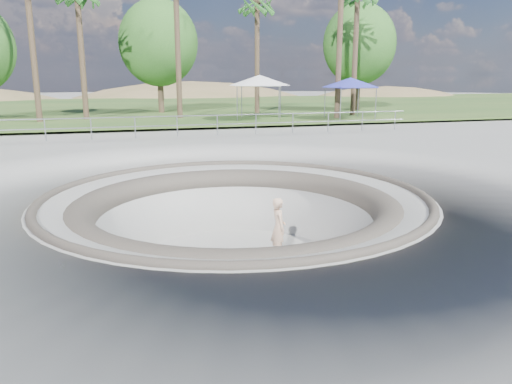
% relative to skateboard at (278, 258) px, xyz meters
% --- Properties ---
extents(ground, '(180.00, 180.00, 0.00)m').
position_rel_skateboard_xyz_m(ground, '(-1.19, 0.06, 1.84)').
color(ground, gray).
rests_on(ground, ground).
extents(skate_bowl, '(14.00, 14.00, 4.10)m').
position_rel_skateboard_xyz_m(skate_bowl, '(-1.19, 0.06, 0.01)').
color(skate_bowl, gray).
rests_on(skate_bowl, ground).
extents(grass_strip, '(180.00, 36.00, 0.12)m').
position_rel_skateboard_xyz_m(grass_strip, '(-1.19, 34.06, 2.06)').
color(grass_strip, '#2A4E1F').
rests_on(grass_strip, ground).
extents(distant_hills, '(103.20, 45.00, 28.60)m').
position_rel_skateboard_xyz_m(distant_hills, '(2.58, 57.23, -5.18)').
color(distant_hills, brown).
rests_on(distant_hills, ground).
extents(safety_railing, '(25.00, 0.06, 1.03)m').
position_rel_skateboard_xyz_m(safety_railing, '(-1.19, 12.06, 2.53)').
color(safety_railing, gray).
rests_on(safety_railing, ground).
extents(skateboard, '(0.76, 0.42, 0.08)m').
position_rel_skateboard_xyz_m(skateboard, '(0.00, 0.00, 0.00)').
color(skateboard, '#8E5E38').
rests_on(skateboard, ground).
extents(skater, '(0.43, 0.63, 1.69)m').
position_rel_skateboard_xyz_m(skater, '(0.00, 0.00, 0.86)').
color(skater, '#E2B492').
rests_on(skater, skateboard).
extents(canopy_white, '(5.25, 5.25, 2.83)m').
position_rel_skateboard_xyz_m(canopy_white, '(5.12, 19.25, 4.60)').
color(canopy_white, gray).
rests_on(canopy_white, ground).
extents(canopy_blue, '(5.27, 5.27, 2.66)m').
position_rel_skateboard_xyz_m(canopy_blue, '(11.00, 18.06, 4.45)').
color(canopy_blue, gray).
rests_on(canopy_blue, ground).
extents(palm_d, '(2.60, 2.60, 8.98)m').
position_rel_skateboard_xyz_m(palm_d, '(6.41, 24.30, 9.71)').
color(palm_d, brown).
rests_on(palm_d, ground).
extents(bushy_tree_mid, '(5.87, 5.33, 8.46)m').
position_rel_skateboard_xyz_m(bushy_tree_mid, '(-0.52, 26.83, 7.26)').
color(bushy_tree_mid, brown).
rests_on(bushy_tree_mid, ground).
extents(bushy_tree_right, '(5.97, 5.43, 8.62)m').
position_rel_skateboard_xyz_m(bushy_tree_right, '(15.43, 25.64, 7.36)').
color(bushy_tree_right, brown).
rests_on(bushy_tree_right, ground).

